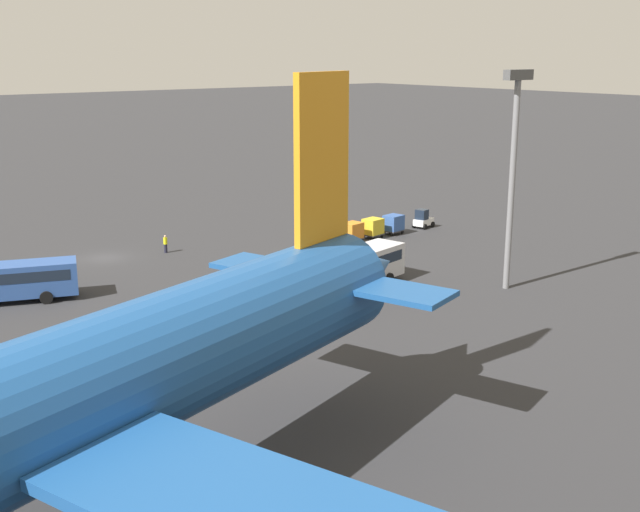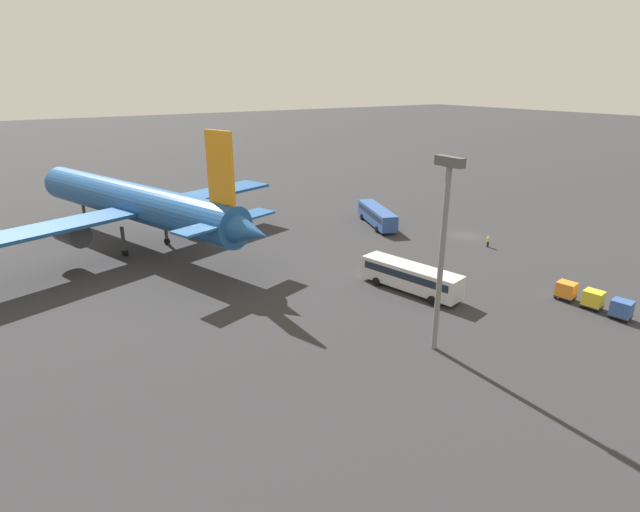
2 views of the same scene
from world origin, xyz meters
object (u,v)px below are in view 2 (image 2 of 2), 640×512
Objects in this scene: shuttle_bus_far at (411,276)px; cargo_cart_yellow at (593,299)px; shuttle_bus_near at (377,215)px; cargo_cart_blue at (622,308)px; airplane at (135,203)px; worker_person at (488,241)px; cargo_cart_orange at (566,290)px.

cargo_cart_yellow is (-14.34, -13.22, -0.70)m from shuttle_bus_far.
shuttle_bus_near is 5.73× the size of cargo_cart_yellow.
airplane is at bearing 35.15° from cargo_cart_blue.
shuttle_bus_far is 21.55m from worker_person.
cargo_cart_yellow is (-47.74, -35.64, -5.60)m from airplane.
worker_person is (-18.05, -6.40, -0.96)m from shuttle_bus_near.
cargo_cart_blue is (-17.31, -13.28, -0.70)m from shuttle_bus_far.
cargo_cart_orange is (-17.12, 7.74, 0.32)m from worker_person.
shuttle_bus_near is (-9.60, -36.77, -4.96)m from airplane.
cargo_cart_blue is 1.00× the size of cargo_cart_yellow.
worker_person is at bearing -17.93° from cargo_cart_blue.
shuttle_bus_near is at bearing -1.70° from cargo_cart_yellow.
worker_person is 18.79m from cargo_cart_orange.
shuttle_bus_far is 17.29m from cargo_cart_orange.
cargo_cart_blue and cargo_cart_orange have the same top height.
cargo_cart_yellow and cargo_cart_orange have the same top height.
airplane is 38.32m from shuttle_bus_near.
worker_person is at bearing -24.33° from cargo_cart_orange.
cargo_cart_yellow is 1.00× the size of cargo_cart_orange.
airplane is 23.01× the size of cargo_cart_orange.
airplane is 51.60m from worker_person.
shuttle_bus_far is 5.68× the size of cargo_cart_blue.
cargo_cart_yellow is at bearing 159.46° from worker_person.
airplane is 23.01× the size of cargo_cart_blue.
shuttle_bus_far is at bearing 48.84° from cargo_cart_orange.
shuttle_bus_far reaches higher than shuttle_bus_near.
cargo_cart_orange is (5.94, 0.28, 0.00)m from cargo_cart_blue.
worker_person is (5.75, -20.75, -1.02)m from shuttle_bus_far.
cargo_cart_blue reaches higher than worker_person.
airplane is 59.83m from cargo_cart_yellow.
cargo_cart_orange is (-11.37, -13.01, -0.70)m from shuttle_bus_far.
shuttle_bus_near reaches higher than cargo_cart_blue.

